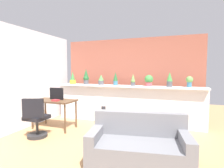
# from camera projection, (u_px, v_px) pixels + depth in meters

# --- Properties ---
(ground_plane) EXTENTS (12.00, 12.00, 0.00)m
(ground_plane) POSITION_uv_depth(u_px,v_px,m) (95.00, 153.00, 3.24)
(ground_plane) COLOR tan
(divider_wall) EXTENTS (4.26, 0.16, 1.05)m
(divider_wall) POSITION_uv_depth(u_px,v_px,m) (125.00, 105.00, 5.08)
(divider_wall) COLOR white
(divider_wall) RESTS_ON ground
(plant_shelf) EXTENTS (4.26, 0.38, 0.04)m
(plant_shelf) POSITION_uv_depth(u_px,v_px,m) (125.00, 86.00, 5.00)
(plant_shelf) COLOR white
(plant_shelf) RESTS_ON divider_wall
(brick_wall_behind) EXTENTS (4.26, 0.10, 2.50)m
(brick_wall_behind) POSITION_uv_depth(u_px,v_px,m) (130.00, 79.00, 5.59)
(brick_wall_behind) COLOR #9E5442
(brick_wall_behind) RESTS_ON ground
(side_wall_left) EXTENTS (0.12, 4.40, 2.60)m
(side_wall_left) POSITION_uv_depth(u_px,v_px,m) (13.00, 79.00, 4.33)
(side_wall_left) COLOR white
(side_wall_left) RESTS_ON ground
(potted_plant_0) EXTENTS (0.19, 0.19, 0.39)m
(potted_plant_0) POSITION_uv_depth(u_px,v_px,m) (73.00, 79.00, 5.52)
(potted_plant_0) COLOR gold
(potted_plant_0) RESTS_ON plant_shelf
(potted_plant_1) EXTENTS (0.17, 0.17, 0.47)m
(potted_plant_1) POSITION_uv_depth(u_px,v_px,m) (86.00, 77.00, 5.39)
(potted_plant_1) COLOR #4C4C51
(potted_plant_1) RESTS_ON plant_shelf
(potted_plant_2) EXTENTS (0.16, 0.16, 0.30)m
(potted_plant_2) POSITION_uv_depth(u_px,v_px,m) (101.00, 80.00, 5.24)
(potted_plant_2) COLOR #4C4C51
(potted_plant_2) RESTS_ON plant_shelf
(potted_plant_3) EXTENTS (0.13, 0.13, 0.37)m
(potted_plant_3) POSITION_uv_depth(u_px,v_px,m) (116.00, 79.00, 5.06)
(potted_plant_3) COLOR #386B84
(potted_plant_3) RESTS_ON plant_shelf
(potted_plant_4) EXTENTS (0.13, 0.13, 0.33)m
(potted_plant_4) POSITION_uv_depth(u_px,v_px,m) (133.00, 81.00, 4.88)
(potted_plant_4) COLOR #4C4C51
(potted_plant_4) RESTS_ON plant_shelf
(potted_plant_5) EXTENTS (0.23, 0.23, 0.30)m
(potted_plant_5) POSITION_uv_depth(u_px,v_px,m) (149.00, 80.00, 4.77)
(potted_plant_5) COLOR #B7474C
(potted_plant_5) RESTS_ON plant_shelf
(potted_plant_6) EXTENTS (0.15, 0.15, 0.38)m
(potted_plant_6) POSITION_uv_depth(u_px,v_px,m) (170.00, 79.00, 4.54)
(potted_plant_6) COLOR #4C4C51
(potted_plant_6) RESTS_ON plant_shelf
(potted_plant_7) EXTENTS (0.17, 0.17, 0.28)m
(potted_plant_7) POSITION_uv_depth(u_px,v_px,m) (189.00, 81.00, 4.44)
(potted_plant_7) COLOR #386B84
(potted_plant_7) RESTS_ON plant_shelf
(desk) EXTENTS (1.10, 0.60, 0.75)m
(desk) POSITION_uv_depth(u_px,v_px,m) (54.00, 103.00, 4.62)
(desk) COLOR brown
(desk) RESTS_ON ground
(tv_monitor) EXTENTS (0.40, 0.04, 0.31)m
(tv_monitor) POSITION_uv_depth(u_px,v_px,m) (57.00, 94.00, 4.67)
(tv_monitor) COLOR black
(tv_monitor) RESTS_ON desk
(office_chair) EXTENTS (0.51, 0.51, 0.91)m
(office_chair) POSITION_uv_depth(u_px,v_px,m) (36.00, 121.00, 3.96)
(office_chair) COLOR #262628
(office_chair) RESTS_ON ground
(side_cube_shelf) EXTENTS (0.40, 0.41, 0.50)m
(side_cube_shelf) POSITION_uv_depth(u_px,v_px,m) (106.00, 124.00, 4.16)
(side_cube_shelf) COLOR #4C4238
(side_cube_shelf) RESTS_ON ground
(vase_on_shelf) EXTENTS (0.11, 0.11, 0.17)m
(vase_on_shelf) POSITION_uv_depth(u_px,v_px,m) (104.00, 110.00, 4.16)
(vase_on_shelf) COLOR #2D2D33
(vase_on_shelf) RESTS_ON side_cube_shelf
(book_on_desk) EXTENTS (0.16, 0.13, 0.04)m
(book_on_desk) POSITION_uv_depth(u_px,v_px,m) (56.00, 100.00, 4.43)
(book_on_desk) COLOR #B22D33
(book_on_desk) RESTS_ON desk
(couch) EXTENTS (1.66, 1.00, 0.80)m
(couch) POSITION_uv_depth(u_px,v_px,m) (139.00, 147.00, 2.84)
(couch) COLOR slate
(couch) RESTS_ON ground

